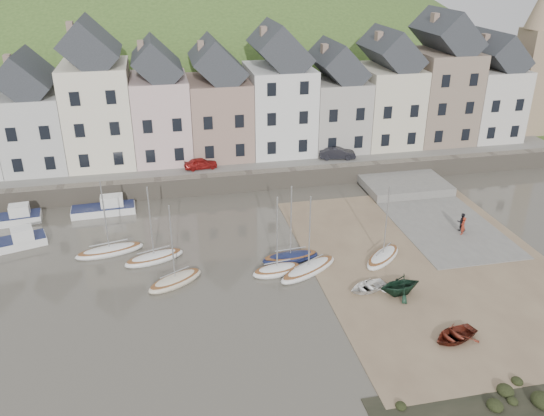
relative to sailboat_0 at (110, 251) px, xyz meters
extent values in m
plane|color=#474237|center=(12.76, -6.67, -0.26)|extent=(160.00, 160.00, 0.00)
cube|color=#395321|center=(12.76, 25.33, 0.49)|extent=(90.00, 30.00, 1.50)
cube|color=slate|center=(12.76, 13.83, 1.29)|extent=(70.00, 7.00, 0.10)
cube|color=slate|center=(12.76, 10.33, 0.64)|extent=(70.00, 1.20, 1.80)
cube|color=brown|center=(23.76, -6.67, -0.23)|extent=(18.00, 26.00, 0.06)
cube|color=slate|center=(27.76, 1.33, -0.20)|extent=(8.00, 18.00, 0.12)
ellipsoid|color=#395321|center=(7.76, 53.33, -18.26)|extent=(134.40, 84.00, 84.00)
cube|color=beige|center=(-7.29, 17.33, 4.99)|extent=(5.80, 8.00, 7.50)
cube|color=gray|center=(-8.74, 17.33, 11.66)|extent=(0.60, 0.90, 1.40)
cube|color=#ECE2C5|center=(-1.14, 17.33, 6.24)|extent=(6.40, 8.00, 10.00)
cube|color=gray|center=(-2.74, 17.33, 14.47)|extent=(0.60, 0.90, 1.40)
cube|color=beige|center=(4.91, 17.33, 5.49)|extent=(5.60, 8.00, 8.50)
cube|color=gray|center=(3.51, 17.33, 12.56)|extent=(0.60, 0.90, 1.40)
cube|color=gray|center=(10.86, 17.33, 5.24)|extent=(6.20, 8.00, 8.00)
cube|color=gray|center=(9.31, 17.33, 12.37)|extent=(0.60, 0.90, 1.40)
cube|color=silver|center=(17.31, 17.33, 5.74)|extent=(6.60, 8.00, 9.00)
cube|color=gray|center=(15.66, 17.33, 13.57)|extent=(0.60, 0.90, 1.40)
cube|color=#A8A299|center=(23.56, 17.33, 4.99)|extent=(5.80, 8.00, 7.50)
cube|color=gray|center=(22.11, 17.33, 11.66)|extent=(0.60, 0.90, 1.40)
cube|color=beige|center=(29.51, 17.33, 5.49)|extent=(6.00, 8.00, 8.50)
cube|color=gray|center=(28.01, 17.33, 12.76)|extent=(0.60, 0.90, 1.40)
cube|color=gray|center=(35.76, 17.33, 6.24)|extent=(6.40, 8.00, 10.00)
cube|color=gray|center=(34.16, 17.33, 14.47)|extent=(0.60, 0.90, 1.40)
cube|color=beige|center=(41.91, 17.33, 5.24)|extent=(5.80, 8.00, 8.00)
cube|color=gray|center=(40.46, 17.33, 12.16)|extent=(0.60, 0.90, 1.40)
cube|color=#997F60|center=(47.31, 17.33, 7.24)|extent=(3.50, 3.50, 12.00)
ellipsoid|color=white|center=(0.00, 0.00, -0.06)|extent=(5.45, 2.58, 0.84)
ellipsoid|color=brown|center=(0.00, 0.00, 0.16)|extent=(5.01, 2.36, 0.20)
cylinder|color=#B2B5B7|center=(0.00, 0.00, 3.04)|extent=(0.10, 0.10, 5.60)
cylinder|color=#B2B5B7|center=(0.00, 0.00, 0.69)|extent=(2.84, 0.69, 0.08)
ellipsoid|color=white|center=(3.37, -1.83, -0.06)|extent=(4.84, 2.82, 0.84)
ellipsoid|color=brown|center=(3.37, -1.83, 0.16)|extent=(4.45, 2.58, 0.20)
cylinder|color=#B2B5B7|center=(3.37, -1.83, 3.04)|extent=(0.10, 0.10, 5.60)
cylinder|color=#B2B5B7|center=(3.37, -1.83, 0.69)|extent=(2.44, 0.84, 0.08)
ellipsoid|color=beige|center=(4.78, -5.39, -0.06)|extent=(4.49, 3.47, 0.84)
ellipsoid|color=brown|center=(4.78, -5.39, 0.16)|extent=(4.12, 3.18, 0.20)
cylinder|color=#B2B5B7|center=(4.78, -5.39, 3.04)|extent=(0.10, 0.10, 5.60)
cylinder|color=#B2B5B7|center=(4.78, -5.39, 0.69)|extent=(2.09, 1.27, 0.08)
ellipsoid|color=white|center=(12.12, -5.50, -0.06)|extent=(3.95, 2.08, 0.84)
ellipsoid|color=brown|center=(12.12, -5.50, 0.16)|extent=(3.63, 1.90, 0.20)
cylinder|color=#B2B5B7|center=(12.12, -5.50, 3.04)|extent=(0.10, 0.10, 5.60)
cylinder|color=#B2B5B7|center=(12.12, -5.50, 0.69)|extent=(2.05, 0.41, 0.08)
ellipsoid|color=white|center=(14.40, -5.85, -0.06)|extent=(5.41, 4.01, 0.84)
ellipsoid|color=brown|center=(14.40, -5.85, 0.16)|extent=(4.96, 3.67, 0.20)
cylinder|color=#B2B5B7|center=(14.40, -5.85, 3.04)|extent=(0.10, 0.10, 5.60)
cylinder|color=#B2B5B7|center=(14.40, -5.85, 0.69)|extent=(2.60, 1.56, 0.08)
ellipsoid|color=#141B40|center=(13.53, -3.85, -0.06)|extent=(4.56, 1.86, 0.84)
ellipsoid|color=brown|center=(13.53, -3.85, 0.16)|extent=(4.19, 1.69, 0.20)
cylinder|color=#B2B5B7|center=(13.53, -3.85, 3.04)|extent=(0.10, 0.10, 5.60)
cylinder|color=#B2B5B7|center=(13.53, -3.85, 0.69)|extent=(2.45, 0.28, 0.08)
ellipsoid|color=white|center=(20.43, -5.28, -0.06)|extent=(4.29, 4.07, 0.84)
ellipsoid|color=brown|center=(20.43, -5.28, 0.16)|extent=(3.94, 3.73, 0.20)
cylinder|color=#B2B5B7|center=(20.43, -5.28, 3.04)|extent=(0.10, 0.10, 5.60)
cylinder|color=#B2B5B7|center=(20.43, -5.28, 0.69)|extent=(1.86, 1.69, 0.08)
cube|color=white|center=(-8.46, 7.17, 0.09)|extent=(4.78, 2.22, 0.70)
cube|color=#141B40|center=(-8.46, 7.17, 0.46)|extent=(4.69, 2.26, 0.08)
cube|color=white|center=(-7.77, 7.09, 0.94)|extent=(1.74, 1.38, 1.00)
cube|color=white|center=(-7.32, 2.60, 0.09)|extent=(4.79, 2.93, 0.70)
cube|color=#141B40|center=(-7.32, 2.60, 0.46)|extent=(4.72, 2.95, 0.08)
cube|color=white|center=(-6.68, 2.40, 0.94)|extent=(1.85, 1.60, 1.00)
cube|color=white|center=(-0.92, 7.52, 0.09)|extent=(5.58, 1.95, 0.70)
cube|color=#141B40|center=(-0.92, 7.52, 0.46)|extent=(5.47, 2.00, 0.08)
cube|color=white|center=(-0.09, 7.48, 0.94)|extent=(1.98, 1.29, 1.00)
imported|color=white|center=(17.74, -9.05, 0.09)|extent=(3.18, 2.62, 0.57)
imported|color=black|center=(19.73, -9.95, 0.57)|extent=(3.20, 2.84, 1.54)
imported|color=maroon|center=(20.99, -15.19, 0.11)|extent=(3.49, 2.92, 0.62)
imported|color=maroon|center=(28.36, -2.86, 0.62)|extent=(0.66, 0.64, 1.52)
imported|color=black|center=(28.59, -2.23, 0.65)|extent=(0.93, 0.84, 1.58)
imported|color=maroon|center=(8.33, 12.83, 1.90)|extent=(3.39, 1.62, 1.12)
imported|color=black|center=(22.57, 12.83, 1.96)|extent=(3.93, 1.98, 1.24)
ellipsoid|color=black|center=(21.43, -20.52, -0.15)|extent=(0.57, 0.63, 0.37)
ellipsoid|color=black|center=(20.33, -20.66, -0.09)|extent=(0.85, 0.93, 0.55)
ellipsoid|color=black|center=(15.58, -19.65, -0.14)|extent=(0.58, 0.63, 0.37)
ellipsoid|color=black|center=(22.89, -20.92, -0.03)|extent=(1.15, 1.27, 0.75)
ellipsoid|color=black|center=(22.54, -19.27, -0.13)|extent=(0.62, 0.69, 0.41)
ellipsoid|color=black|center=(21.45, -19.82, -0.08)|extent=(0.89, 0.98, 0.58)
camera|label=1|loc=(4.63, -39.37, 21.24)|focal=36.60mm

